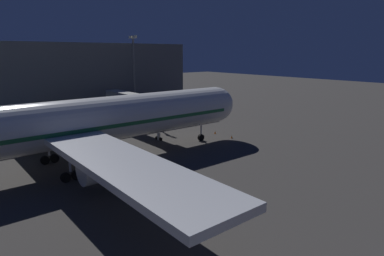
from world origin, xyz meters
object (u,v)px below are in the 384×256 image
Objects in this scene: apron_floodlight_mast at (134,72)px; jet_bridge at (140,102)px; airliner_at_gate at (61,126)px; traffic_cone_nose_port at (232,137)px; traffic_cone_nose_starboard at (215,132)px.

jet_bridge is at bearing 153.62° from apron_floodlight_mast.
airliner_at_gate is 36.30m from apron_floodlight_mast.
traffic_cone_nose_port is (-27.70, -3.93, -10.64)m from apron_floodlight_mast.
apron_floodlight_mast is (14.28, -7.08, 4.79)m from jet_bridge.
traffic_cone_nose_starboard is at bearing -129.34° from jet_bridge.
airliner_at_gate reaches higher than apron_floodlight_mast.
jet_bridge is 16.64m from apron_floodlight_mast.
jet_bridge is at bearing -58.46° from airliner_at_gate.
traffic_cone_nose_port is at bearing 180.00° from traffic_cone_nose_starboard.
jet_bridge is 18.32m from traffic_cone_nose_port.
airliner_at_gate is 2.97× the size of jet_bridge.
traffic_cone_nose_port is at bearing -140.64° from jet_bridge.
airliner_at_gate is at bearing 85.70° from traffic_cone_nose_port.
airliner_at_gate is 112.21× the size of traffic_cone_nose_starboard.
jet_bridge reaches higher than traffic_cone_nose_starboard.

